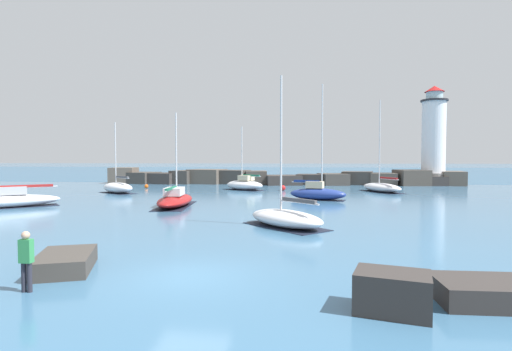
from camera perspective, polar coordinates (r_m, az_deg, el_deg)
name	(u,v)px	position (r m, az deg, el deg)	size (l,w,h in m)	color
ground_plane	(190,276)	(13.88, -9.42, -14.03)	(600.00, 600.00, 0.00)	#3D6B8E
open_sea_beyond	(287,171)	(120.88, 4.50, 0.58)	(400.00, 116.00, 0.01)	#2D5B7F
breakwater_jetty	(269,178)	(61.23, 1.89, -0.32)	(54.35, 7.26, 2.49)	brown
lighthouse	(434,142)	(64.78, 24.03, 4.41)	(4.51, 4.51, 14.63)	gray
foreground_rocks	(304,280)	(12.13, 6.94, -14.64)	(16.50, 5.18, 1.04)	#383330
sailboat_moored_0	(245,184)	(49.72, -1.65, -1.29)	(5.95, 5.06, 7.90)	white
sailboat_moored_1	(118,188)	(47.91, -19.15, -1.63)	(5.50, 4.86, 8.03)	white
sailboat_moored_2	(382,187)	(49.03, 17.51, -1.61)	(4.84, 7.06, 10.81)	silver
sailboat_moored_3	(3,200)	(37.61, -32.42, -2.98)	(7.71, 7.06, 10.83)	white
sailboat_moored_4	(175,199)	(33.55, -11.48, -3.37)	(3.21, 7.70, 7.73)	maroon
sailboat_moored_5	(317,193)	(38.29, 8.75, -2.43)	(5.62, 3.12, 10.89)	navy
sailboat_moored_6	(286,218)	(23.12, 4.27, -6.04)	(5.51, 5.57, 8.71)	white
mooring_buoy_orange_near	(283,188)	(48.91, 3.86, -1.78)	(0.66, 0.66, 0.86)	red
mooring_buoy_far_side	(146,186)	(54.74, -15.39, -1.49)	(0.51, 0.51, 0.71)	#EA5914
person_on_rocks	(26,258)	(13.70, -29.98, -10.15)	(0.36, 0.24, 1.80)	#282833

